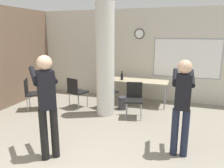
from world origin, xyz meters
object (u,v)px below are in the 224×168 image
at_px(bottle_on_table, 122,76).
at_px(person_playing_front, 47,100).
at_px(chair_table_left, 106,90).
at_px(person_playing_side, 182,101).
at_px(folding_table, 138,82).
at_px(chair_by_left_wall, 32,92).
at_px(chair_table_front, 134,97).
at_px(chair_near_pillar, 76,90).

distance_m(bottle_on_table, person_playing_front, 3.24).
xyz_separation_m(chair_table_left, person_playing_side, (2.03, -1.90, 0.47)).
height_order(folding_table, chair_table_left, chair_table_left).
height_order(chair_by_left_wall, chair_table_front, same).
relative_size(person_playing_side, person_playing_front, 0.95).
relative_size(bottle_on_table, person_playing_side, 0.16).
distance_m(chair_by_left_wall, person_playing_side, 4.10).
height_order(chair_table_front, chair_near_pillar, same).
bearing_deg(person_playing_side, chair_table_left, 136.82).
xyz_separation_m(folding_table, chair_by_left_wall, (-2.64, -1.45, -0.16)).
height_order(folding_table, chair_table_front, chair_table_front).
distance_m(chair_by_left_wall, chair_table_left, 2.05).
bearing_deg(chair_by_left_wall, person_playing_side, -15.80).
distance_m(folding_table, chair_table_front, 1.08).
relative_size(chair_by_left_wall, chair_table_left, 1.00).
relative_size(chair_table_front, chair_table_left, 1.00).
xyz_separation_m(folding_table, person_playing_front, (-0.81, -3.34, 0.36)).
height_order(bottle_on_table, person_playing_front, person_playing_front).
distance_m(person_playing_side, person_playing_front, 2.23).
xyz_separation_m(bottle_on_table, chair_table_front, (0.59, -0.94, -0.31)).
xyz_separation_m(chair_near_pillar, person_playing_front, (0.75, -2.41, 0.52)).
height_order(chair_table_left, person_playing_side, person_playing_side).
height_order(chair_table_left, person_playing_front, person_playing_front).
height_order(person_playing_side, person_playing_front, person_playing_front).
bearing_deg(chair_table_front, person_playing_side, -52.52).
height_order(folding_table, person_playing_front, person_playing_front).
relative_size(folding_table, person_playing_side, 1.06).
bearing_deg(chair_table_left, chair_by_left_wall, -157.14).
bearing_deg(person_playing_side, folding_table, 116.57).
distance_m(chair_by_left_wall, person_playing_front, 2.68).
bearing_deg(chair_table_front, chair_near_pillar, 175.40).
bearing_deg(chair_by_left_wall, chair_table_front, 7.85).
xyz_separation_m(chair_by_left_wall, person_playing_side, (3.91, -1.11, 0.47)).
bearing_deg(chair_near_pillar, person_playing_front, -72.80).
xyz_separation_m(chair_table_front, chair_near_pillar, (-1.69, 0.14, 0.00)).
distance_m(chair_table_left, person_playing_side, 2.82).
relative_size(folding_table, chair_by_left_wall, 2.03).
height_order(chair_by_left_wall, person_playing_side, person_playing_side).
relative_size(folding_table, bottle_on_table, 6.55).
relative_size(chair_table_front, person_playing_side, 0.52).
bearing_deg(chair_by_left_wall, bottle_on_table, 31.16).
bearing_deg(bottle_on_table, folding_table, 15.45).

